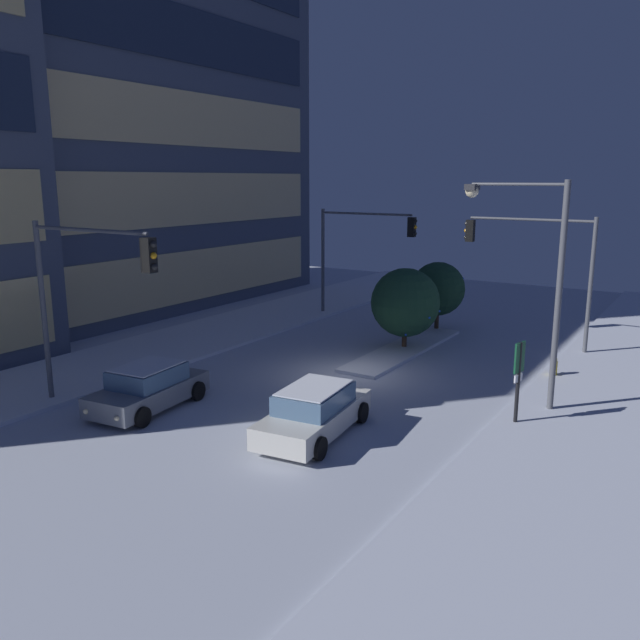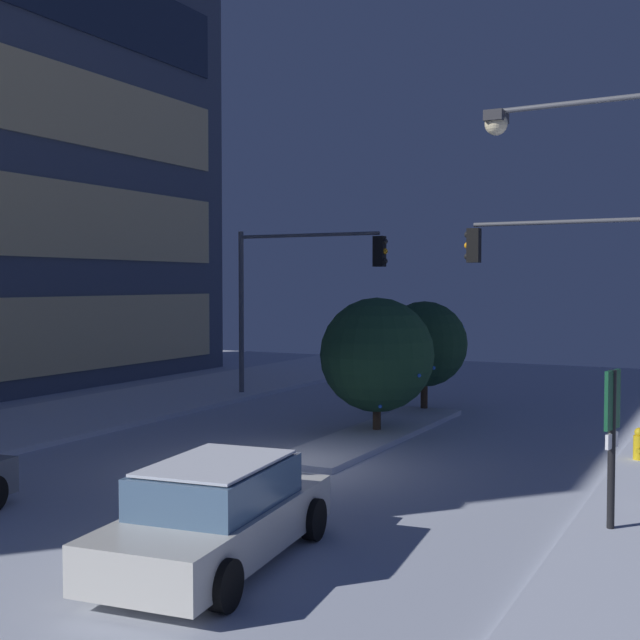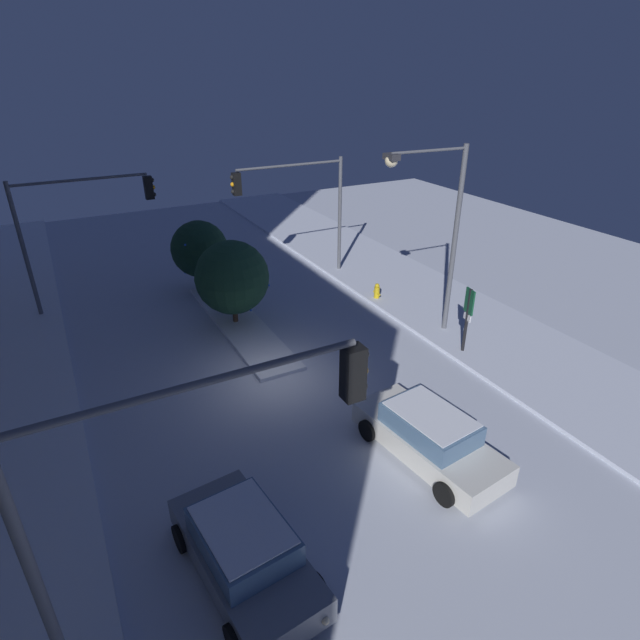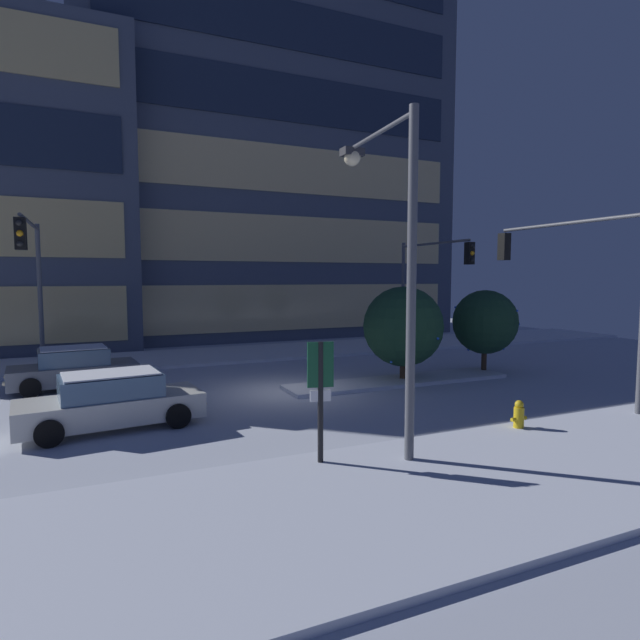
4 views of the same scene
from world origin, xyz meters
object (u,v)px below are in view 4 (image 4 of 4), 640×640
(traffic_light_corner_far_left, at_px, (33,267))
(parking_info_sign, at_px, (320,388))
(street_lamp_arched, at_px, (390,236))
(fire_hydrant, at_px, (519,417))
(traffic_light_corner_near_right, at_px, (573,270))
(decorated_tree_median, at_px, (485,322))
(traffic_light_corner_far_right, at_px, (429,274))
(car_near, at_px, (112,402))
(car_far, at_px, (74,369))
(decorated_tree_left_of_median, at_px, (403,326))

(traffic_light_corner_far_left, xyz_separation_m, parking_info_sign, (6.30, -11.95, -2.66))
(street_lamp_arched, height_order, fire_hydrant, street_lamp_arched)
(traffic_light_corner_near_right, height_order, decorated_tree_median, traffic_light_corner_near_right)
(street_lamp_arched, bearing_deg, traffic_light_corner_near_right, -73.46)
(traffic_light_corner_far_left, height_order, traffic_light_corner_far_right, traffic_light_corner_far_left)
(car_near, bearing_deg, traffic_light_corner_far_right, 18.10)
(parking_info_sign, bearing_deg, traffic_light_corner_far_left, 40.16)
(car_far, xyz_separation_m, traffic_light_corner_far_right, (16.27, 1.08, 3.49))
(traffic_light_corner_near_right, height_order, decorated_tree_left_of_median, traffic_light_corner_near_right)
(traffic_light_corner_near_right, height_order, traffic_light_corner_far_right, traffic_light_corner_near_right)
(street_lamp_arched, xyz_separation_m, fire_hydrant, (3.82, -0.17, -4.51))
(traffic_light_corner_far_left, bearing_deg, street_lamp_arched, 35.10)
(car_far, distance_m, traffic_light_corner_far_right, 16.67)
(street_lamp_arched, bearing_deg, car_far, 37.02)
(traffic_light_corner_near_right, height_order, fire_hydrant, traffic_light_corner_near_right)
(parking_info_sign, distance_m, decorated_tree_left_of_median, 9.45)
(car_far, bearing_deg, parking_info_sign, 108.91)
(traffic_light_corner_near_right, bearing_deg, fire_hydrant, 115.75)
(car_far, relative_size, street_lamp_arched, 0.60)
(traffic_light_corner_near_right, relative_size, decorated_tree_left_of_median, 1.62)
(car_near, height_order, street_lamp_arched, street_lamp_arched)
(car_far, distance_m, decorated_tree_median, 16.16)
(car_far, height_order, traffic_light_corner_far_right, traffic_light_corner_far_right)
(traffic_light_corner_far_left, xyz_separation_m, fire_hydrant, (11.98, -11.78, -3.97))
(traffic_light_corner_near_right, bearing_deg, traffic_light_corner_far_right, -8.31)
(traffic_light_corner_near_right, distance_m, decorated_tree_left_of_median, 6.12)
(car_far, xyz_separation_m, traffic_light_corner_near_right, (14.86, -8.58, 3.54))
(car_far, distance_m, street_lamp_arched, 13.17)
(traffic_light_corner_near_right, relative_size, fire_hydrant, 6.96)
(car_near, xyz_separation_m, traffic_light_corner_near_right, (13.75, -2.71, 3.53))
(traffic_light_corner_far_left, relative_size, parking_info_sign, 2.30)
(street_lamp_arched, distance_m, fire_hydrant, 5.91)
(traffic_light_corner_near_right, xyz_separation_m, traffic_light_corner_far_right, (1.41, 9.65, -0.04))
(traffic_light_corner_far_right, bearing_deg, parking_info_sign, -43.55)
(car_near, distance_m, decorated_tree_left_of_median, 10.70)
(fire_hydrant, height_order, decorated_tree_median, decorated_tree_median)
(car_far, relative_size, traffic_light_corner_far_right, 0.76)
(car_far, distance_m, traffic_light_corner_far_left, 4.06)
(fire_hydrant, distance_m, parking_info_sign, 5.82)
(fire_hydrant, bearing_deg, parking_info_sign, -178.31)
(traffic_light_corner_far_left, relative_size, decorated_tree_left_of_median, 1.68)
(fire_hydrant, distance_m, decorated_tree_left_of_median, 6.96)
(fire_hydrant, bearing_deg, car_near, 153.81)
(traffic_light_corner_near_right, distance_m, street_lamp_arched, 8.22)
(car_near, bearing_deg, car_far, 94.17)
(car_near, relative_size, traffic_light_corner_far_right, 0.82)
(parking_info_sign, relative_size, decorated_tree_median, 0.77)
(traffic_light_corner_far_right, distance_m, decorated_tree_median, 5.26)
(decorated_tree_median, distance_m, decorated_tree_left_of_median, 4.14)
(traffic_light_corner_far_right, relative_size, street_lamp_arched, 0.79)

